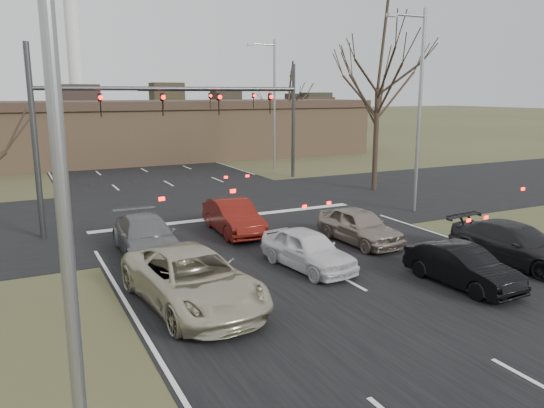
{
  "coord_description": "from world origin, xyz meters",
  "views": [
    {
      "loc": [
        -9.53,
        -10.61,
        6.03
      ],
      "look_at": [
        -0.98,
        6.48,
        2.0
      ],
      "focal_mm": 35.0,
      "sensor_mm": 36.0,
      "label": 1
    }
  ],
  "objects_px": {
    "car_silver_ahead": "(359,226)",
    "car_red_ahead": "(233,217)",
    "streetlight_right_far": "(272,98)",
    "car_black_hatch": "(462,266)",
    "building": "(147,130)",
    "car_white_sedan": "(308,249)",
    "streetlight_left": "(73,131)",
    "car_silver_suv": "(193,279)",
    "mast_arm_far": "(258,107)",
    "streetlight_right_near": "(417,102)",
    "car_grey_ahead": "(146,236)",
    "car_charcoal_sedan": "(516,245)",
    "mast_arm_near": "(116,115)"
  },
  "relations": [
    {
      "from": "streetlight_left",
      "to": "building",
      "type": "bearing_deg",
      "value": 75.55
    },
    {
      "from": "streetlight_right_far",
      "to": "car_silver_ahead",
      "type": "relative_size",
      "value": 2.37
    },
    {
      "from": "car_silver_suv",
      "to": "car_white_sedan",
      "type": "relative_size",
      "value": 1.42
    },
    {
      "from": "building",
      "to": "mast_arm_near",
      "type": "xyz_separation_m",
      "value": [
        -7.23,
        -25.0,
        2.41
      ]
    },
    {
      "from": "car_silver_suv",
      "to": "car_black_hatch",
      "type": "height_order",
      "value": "car_silver_suv"
    },
    {
      "from": "streetlight_left",
      "to": "streetlight_right_near",
      "type": "xyz_separation_m",
      "value": [
        17.64,
        14.0,
        0.0
      ]
    },
    {
      "from": "car_black_hatch",
      "to": "building",
      "type": "bearing_deg",
      "value": 88.94
    },
    {
      "from": "car_charcoal_sedan",
      "to": "car_red_ahead",
      "type": "distance_m",
      "value": 11.22
    },
    {
      "from": "car_grey_ahead",
      "to": "car_silver_suv",
      "type": "bearing_deg",
      "value": -88.17
    },
    {
      "from": "streetlight_right_far",
      "to": "car_black_hatch",
      "type": "height_order",
      "value": "streetlight_right_far"
    },
    {
      "from": "streetlight_left",
      "to": "car_grey_ahead",
      "type": "xyz_separation_m",
      "value": [
        3.68,
        12.75,
        -4.86
      ]
    },
    {
      "from": "mast_arm_near",
      "to": "car_white_sedan",
      "type": "bearing_deg",
      "value": -60.45
    },
    {
      "from": "building",
      "to": "streetlight_right_far",
      "type": "relative_size",
      "value": 4.24
    },
    {
      "from": "mast_arm_near",
      "to": "streetlight_left",
      "type": "distance_m",
      "value": 17.38
    },
    {
      "from": "car_charcoal_sedan",
      "to": "car_silver_ahead",
      "type": "xyz_separation_m",
      "value": [
        -3.39,
        4.74,
        -0.0
      ]
    },
    {
      "from": "mast_arm_far",
      "to": "streetlight_left",
      "type": "bearing_deg",
      "value": -119.06
    },
    {
      "from": "building",
      "to": "mast_arm_near",
      "type": "bearing_deg",
      "value": -106.13
    },
    {
      "from": "car_silver_suv",
      "to": "car_grey_ahead",
      "type": "xyz_separation_m",
      "value": [
        -0.01,
        5.5,
        -0.08
      ]
    },
    {
      "from": "streetlight_right_near",
      "to": "car_black_hatch",
      "type": "bearing_deg",
      "value": -122.82
    },
    {
      "from": "streetlight_right_near",
      "to": "car_grey_ahead",
      "type": "relative_size",
      "value": 2.01
    },
    {
      "from": "streetlight_right_far",
      "to": "car_silver_ahead",
      "type": "distance_m",
      "value": 22.02
    },
    {
      "from": "building",
      "to": "streetlight_right_near",
      "type": "distance_m",
      "value": 28.97
    },
    {
      "from": "streetlight_right_near",
      "to": "car_charcoal_sedan",
      "type": "xyz_separation_m",
      "value": [
        -2.43,
        -8.27,
        -4.87
      ]
    },
    {
      "from": "car_silver_ahead",
      "to": "car_red_ahead",
      "type": "bearing_deg",
      "value": 134.85
    },
    {
      "from": "car_white_sedan",
      "to": "streetlight_left",
      "type": "bearing_deg",
      "value": -140.97
    },
    {
      "from": "building",
      "to": "car_white_sedan",
      "type": "height_order",
      "value": "building"
    },
    {
      "from": "building",
      "to": "car_red_ahead",
      "type": "bearing_deg",
      "value": -96.17
    },
    {
      "from": "mast_arm_far",
      "to": "car_grey_ahead",
      "type": "relative_size",
      "value": 2.24
    },
    {
      "from": "streetlight_left",
      "to": "car_charcoal_sedan",
      "type": "bearing_deg",
      "value": 20.65
    },
    {
      "from": "building",
      "to": "car_black_hatch",
      "type": "bearing_deg",
      "value": -88.45
    },
    {
      "from": "streetlight_left",
      "to": "car_silver_suv",
      "type": "height_order",
      "value": "streetlight_left"
    },
    {
      "from": "car_white_sedan",
      "to": "car_black_hatch",
      "type": "height_order",
      "value": "car_white_sedan"
    },
    {
      "from": "mast_arm_near",
      "to": "car_black_hatch",
      "type": "bearing_deg",
      "value": -55.61
    },
    {
      "from": "streetlight_right_near",
      "to": "building",
      "type": "bearing_deg",
      "value": 103.69
    },
    {
      "from": "car_white_sedan",
      "to": "car_red_ahead",
      "type": "xyz_separation_m",
      "value": [
        -0.51,
        5.5,
        0.04
      ]
    },
    {
      "from": "car_grey_ahead",
      "to": "car_silver_ahead",
      "type": "bearing_deg",
      "value": -13.86
    },
    {
      "from": "car_charcoal_sedan",
      "to": "mast_arm_far",
      "type": "bearing_deg",
      "value": 85.63
    },
    {
      "from": "car_black_hatch",
      "to": "car_white_sedan",
      "type": "bearing_deg",
      "value": 130.92
    },
    {
      "from": "mast_arm_near",
      "to": "car_red_ahead",
      "type": "bearing_deg",
      "value": -33.96
    },
    {
      "from": "car_red_ahead",
      "to": "mast_arm_far",
      "type": "bearing_deg",
      "value": 64.03
    },
    {
      "from": "car_white_sedan",
      "to": "car_silver_ahead",
      "type": "xyz_separation_m",
      "value": [
        3.5,
        1.82,
        0.03
      ]
    },
    {
      "from": "car_white_sedan",
      "to": "mast_arm_far",
      "type": "bearing_deg",
      "value": 62.87
    },
    {
      "from": "car_silver_suv",
      "to": "car_white_sedan",
      "type": "distance_m",
      "value": 4.84
    },
    {
      "from": "car_black_hatch",
      "to": "car_charcoal_sedan",
      "type": "relative_size",
      "value": 0.79
    },
    {
      "from": "mast_arm_near",
      "to": "streetlight_right_near",
      "type": "bearing_deg",
      "value": -12.05
    },
    {
      "from": "streetlight_right_far",
      "to": "car_white_sedan",
      "type": "distance_m",
      "value": 24.89
    },
    {
      "from": "car_red_ahead",
      "to": "streetlight_left",
      "type": "bearing_deg",
      "value": -115.59
    },
    {
      "from": "mast_arm_far",
      "to": "car_white_sedan",
      "type": "xyz_separation_m",
      "value": [
        -6.68,
        -18.34,
        -4.32
      ]
    },
    {
      "from": "car_red_ahead",
      "to": "mast_arm_near",
      "type": "bearing_deg",
      "value": 149.33
    },
    {
      "from": "building",
      "to": "car_grey_ahead",
      "type": "bearing_deg",
      "value": -103.71
    }
  ]
}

